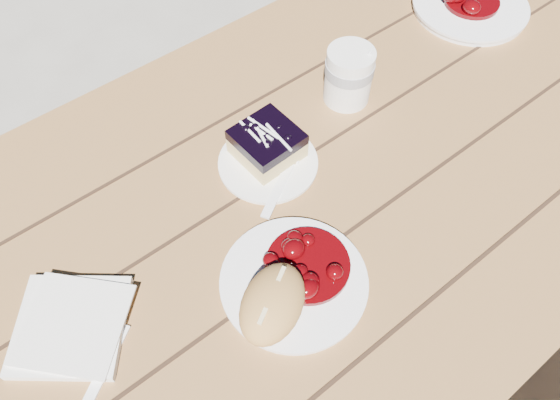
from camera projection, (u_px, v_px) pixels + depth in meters
ground at (300, 352)px, 1.52m from camera, size 60.00×60.00×0.00m
picnic_table at (310, 249)px, 1.03m from camera, size 2.00×1.55×0.75m
main_plate at (294, 283)px, 0.80m from camera, size 0.21×0.21×0.02m
goulash_stew at (308, 260)px, 0.79m from camera, size 0.13×0.13×0.04m
bread_roll at (272, 303)px, 0.74m from camera, size 0.15×0.14×0.06m
dessert_plate at (268, 164)px, 0.93m from camera, size 0.16×0.16×0.01m
blueberry_cake at (267, 143)px, 0.92m from camera, size 0.10×0.10×0.06m
fork_dessert at (279, 188)px, 0.89m from camera, size 0.15×0.10×0.00m
coffee_cup at (349, 76)px, 0.98m from camera, size 0.09×0.09×0.11m
napkin_stack at (71, 326)px, 0.77m from camera, size 0.21×0.21×0.01m
fork_table at (105, 367)px, 0.74m from camera, size 0.15×0.11×0.00m
second_plate at (470, 7)px, 1.17m from camera, size 0.24×0.24×0.02m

